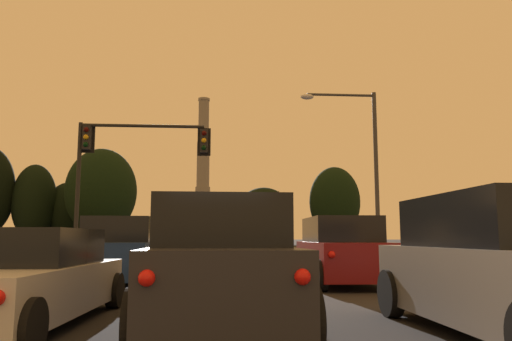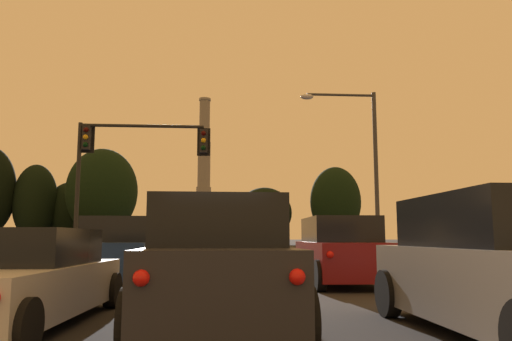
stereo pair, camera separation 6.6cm
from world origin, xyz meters
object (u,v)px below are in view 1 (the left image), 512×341
Objects in this scene: street_lamp at (363,156)px; smokestack at (203,184)px; pickup_truck_center_lane_front at (221,254)px; suv_left_lane_front at (122,251)px; suv_right_lane_second at (510,268)px; suv_center_lane_second at (220,264)px; traffic_light_far_right at (277,211)px; traffic_light_overhead_left at (123,156)px; suv_right_lane_front at (342,251)px; sedan_left_lane_second at (25,280)px.

street_lamp is 0.19× the size of smokestack.
suv_left_lane_front reaches higher than pickup_truck_center_lane_front.
suv_center_lane_second is (-3.74, 1.26, 0.00)m from suv_right_lane_second.
suv_left_lane_front is at bearing -102.65° from traffic_light_far_right.
pickup_truck_center_lane_front is 0.13× the size of smokestack.
traffic_light_far_right is at bearing 72.94° from traffic_light_overhead_left.
suv_right_lane_second and suv_center_lane_second have the same top height.
suv_center_lane_second is 140.82m from smokestack.
traffic_light_far_right is at bearing 86.76° from suv_right_lane_second.
suv_left_lane_front is 13.25m from street_lamp.
street_lamp is at bearing 64.94° from suv_center_lane_second.
street_lamp is (10.96, 1.21, 0.35)m from traffic_light_overhead_left.
traffic_light_overhead_left is (-7.90, 15.37, 3.88)m from suv_right_lane_second.
smokestack is at bearing 95.27° from street_lamp.
suv_right_lane_second is at bearing -86.58° from smokestack.
suv_right_lane_front is 0.11× the size of smokestack.
traffic_light_far_right is at bearing 76.55° from suv_left_lane_front.
pickup_truck_center_lane_front is at bearing 8.54° from suv_left_lane_front.
pickup_truck_center_lane_front is at bearing -56.81° from traffic_light_overhead_left.
street_lamp reaches higher than suv_right_lane_second.
suv_left_lane_front is 0.11× the size of smokestack.
suv_center_lane_second is 0.11× the size of smokestack.
pickup_truck_center_lane_front reaches higher than sedan_left_lane_second.
traffic_light_overhead_left is 11.03m from street_lamp.
pickup_truck_center_lane_front is 2.87m from suv_left_lane_front.
suv_right_lane_front is at bearing -94.40° from traffic_light_far_right.
street_lamp is at bearing -89.97° from traffic_light_far_right.
pickup_truck_center_lane_front is at bearing -87.94° from smokestack.
suv_right_lane_second is 9.65m from pickup_truck_center_lane_front.
suv_center_lane_second is at bearing -2.25° from sedan_left_lane_second.
traffic_light_far_right is (10.94, 35.63, -0.47)m from traffic_light_overhead_left.
suv_right_lane_front is 0.79× the size of traffic_light_overhead_left.
street_lamp is (9.68, 15.08, 4.45)m from sedan_left_lane_second.
sedan_left_lane_second is at bearing 174.07° from suv_center_lane_second.
street_lamp is (6.74, 7.66, 4.32)m from pickup_truck_center_lane_front.
sedan_left_lane_second is at bearing -91.71° from suv_left_lane_front.
suv_left_lane_front is at bearing -89.17° from smokestack.
suv_right_lane_second is 51.20m from traffic_light_far_right.
suv_right_lane_front is 7.31m from suv_center_lane_second.
traffic_light_overhead_left is at bearing -173.70° from street_lamp.
sedan_left_lane_second is at bearing -114.23° from pickup_truck_center_lane_front.
smokestack is (-8.44, 141.09, 16.01)m from suv_right_lane_second.
traffic_light_overhead_left is 0.94× the size of traffic_light_far_right.
pickup_truck_center_lane_front is 1.13× the size of suv_right_lane_front.
traffic_light_far_right reaches higher than suv_center_lane_second.
smokestack reaches higher than suv_center_lane_second.
suv_left_lane_front is at bearing 174.50° from suv_right_lane_front.
suv_left_lane_front is 0.60× the size of street_lamp.
suv_center_lane_second is 0.75× the size of traffic_light_far_right.
traffic_light_far_right is at bearing -82.74° from smokestack.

